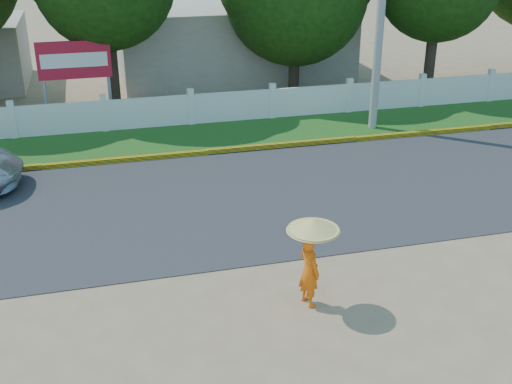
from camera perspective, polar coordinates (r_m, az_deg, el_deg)
ground at (r=13.22m, az=2.20°, el=-8.59°), size 120.00×120.00×0.00m
road at (r=17.05m, az=-2.11°, el=-0.67°), size 60.00×7.00×0.02m
grass_verge at (r=21.85m, az=-5.13°, el=4.90°), size 60.00×3.50×0.03m
curb at (r=20.25m, az=-4.31°, el=3.56°), size 40.00×0.18×0.16m
fence at (r=23.05m, az=-5.80°, el=7.29°), size 40.00×0.10×1.10m
building_near at (r=29.85m, az=-2.20°, el=13.28°), size 10.00×6.00×3.20m
utility_pole at (r=22.23m, az=11.01°, el=14.99°), size 0.28×0.28×7.62m
monk_with_parasol at (r=12.19m, az=4.93°, el=-5.11°), size 1.02×1.02×1.85m
billboard at (r=23.49m, az=-15.83°, el=10.84°), size 2.50×0.13×2.95m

